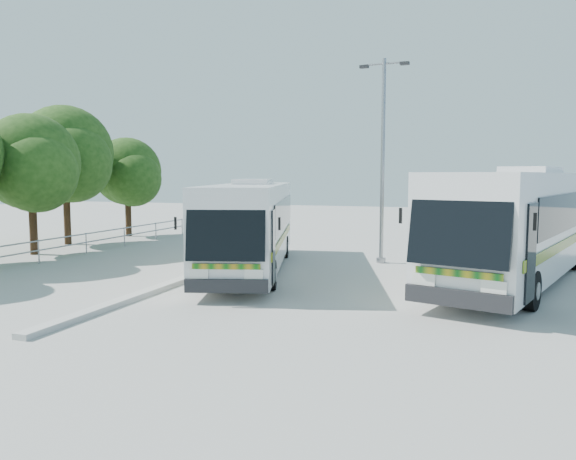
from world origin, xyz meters
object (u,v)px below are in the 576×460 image
(tree_far_d, at_px, (66,153))
(tree_far_e, at_px, (128,172))
(tree_far_c, at_px, (32,162))
(lamppost, at_px, (383,152))
(coach_adjacent, at_px, (522,222))
(coach_main, at_px, (251,223))

(tree_far_d, distance_m, tree_far_e, 4.65)
(tree_far_c, bearing_deg, tree_far_d, 107.83)
(lamppost, bearing_deg, coach_adjacent, -20.74)
(coach_adjacent, bearing_deg, lamppost, 170.14)
(tree_far_c, relative_size, tree_far_e, 1.10)
(tree_far_c, height_order, tree_far_d, tree_far_d)
(tree_far_c, xyz_separation_m, coach_main, (11.13, -0.74, -2.44))
(tree_far_c, distance_m, tree_far_e, 8.22)
(tree_far_d, xyz_separation_m, tree_far_e, (0.68, 4.50, -0.93))
(tree_far_e, relative_size, coach_adjacent, 0.43)
(coach_main, height_order, lamppost, lamppost)
(tree_far_d, bearing_deg, tree_far_e, 81.37)
(tree_far_d, relative_size, coach_adjacent, 0.53)
(tree_far_c, bearing_deg, tree_far_e, 93.54)
(coach_adjacent, bearing_deg, coach_main, -158.74)
(tree_far_c, height_order, coach_adjacent, tree_far_c)
(tree_far_d, relative_size, coach_main, 0.60)
(tree_far_e, distance_m, coach_adjacent, 22.95)
(tree_far_c, relative_size, lamppost, 0.77)
(tree_far_c, distance_m, coach_main, 11.42)
(tree_far_d, height_order, lamppost, lamppost)
(coach_main, xyz_separation_m, coach_adjacent, (9.75, 0.81, 0.23))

